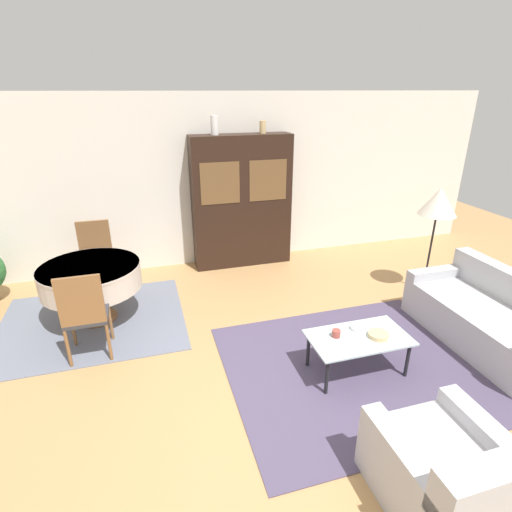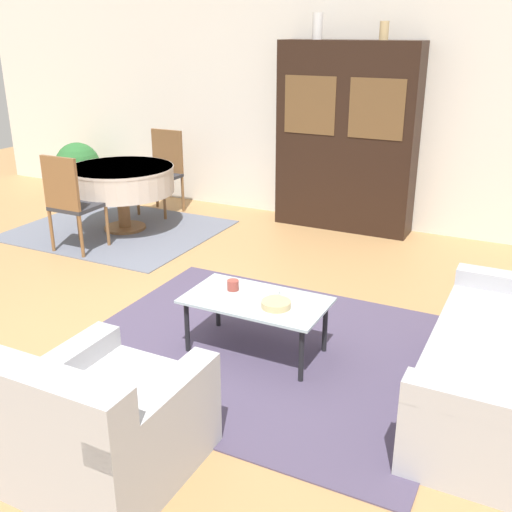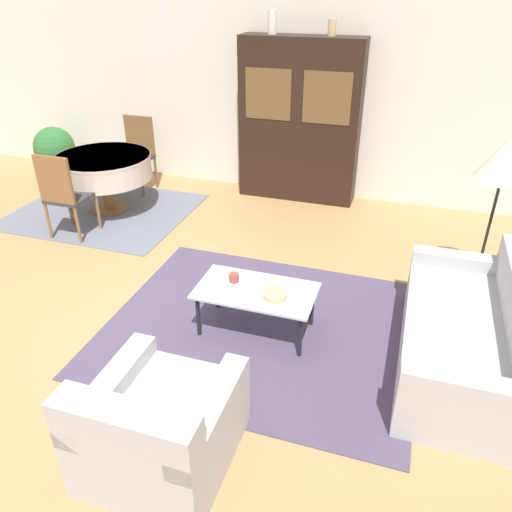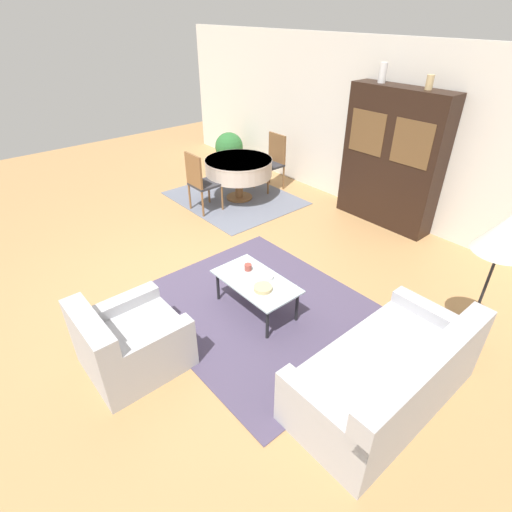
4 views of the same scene
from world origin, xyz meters
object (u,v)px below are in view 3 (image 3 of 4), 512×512
Objects in this scene: bowl_small at (266,281)px; vase_tall at (272,22)px; display_cabinet at (299,122)px; armchair at (159,429)px; dining_chair_near at (63,192)px; coffee_table at (256,294)px; potted_plant at (54,149)px; vase_short at (332,28)px; couch at (470,338)px; dining_chair_far at (137,150)px; floor_lamp at (505,162)px; bowl at (275,295)px; dining_table at (104,167)px; cup at (234,278)px.

vase_tall is (-0.85, 2.97, 1.79)m from bowl_small.
display_cabinet is at bearing 98.75° from bowl_small.
armchair is 4.64m from display_cabinet.
armchair is 0.89× the size of dining_chair_near.
coffee_table is 4.97m from potted_plant.
vase_short is (0.74, 0.00, -0.04)m from vase_tall.
dining_chair_near is at bearing 77.53° from couch.
dining_chair_far is 2.52m from vase_tall.
floor_lamp is 10.60× the size of bowl_small.
dining_table is at bearing 146.02° from bowl.
vase_tall is at bearing 179.87° from display_cabinet.
potted_plant is (-1.49, 0.08, -0.15)m from dining_chair_far.
bowl is at bearing 77.14° from armchair.
display_cabinet is at bearing 93.27° from armchair.
bowl is at bearing -17.23° from coffee_table.
floor_lamp reaches higher than couch.
vase_tall is 0.36× the size of potted_plant.
armchair is at bearing 129.60° from couch.
dining_table is at bearing 90.00° from dining_chair_near.
coffee_table is at bearing 84.44° from armchair.
armchair reaches higher than cup.
vase_short reaches higher than bowl.
couch is 9.60× the size of vase_short.
couch is 1.72m from coffee_table.
couch is 20.94× the size of cup.
armchair is 1.47m from bowl.
coffee_table is (0.14, 1.49, 0.08)m from armchair.
couch is 1.95m from cup.
floor_lamp is at bearing 3.99° from dining_chair_near.
dining_chair_near reaches higher than couch.
bowl_small is at bearing 67.84° from coffee_table.
couch is 4.48m from dining_chair_near.
floor_lamp is (2.01, 2.82, 1.01)m from armchair.
dining_chair_far is (-2.24, -0.41, -0.47)m from display_cabinet.
bowl_small is (-1.67, 0.07, 0.15)m from couch.
dining_chair_far reaches higher than bowl.
bowl_small is 0.52× the size of vase_tall.
bowl is (0.33, 1.43, 0.15)m from armchair.
bowl is at bearing -79.41° from display_cabinet.
floor_lamp is at bearing 31.31° from cup.
bowl is (-1.54, -0.11, 0.15)m from couch.
bowl is 0.27× the size of potted_plant.
potted_plant is at bearing 146.29° from coffee_table.
vase_short reaches higher than coffee_table.
vase_tall reaches higher than display_cabinet.
dining_chair_far is at bearing -169.54° from display_cabinet.
armchair reaches higher than bowl.
coffee_table is 3.69m from vase_tall.
couch is at bearing -50.29° from vase_tall.
vase_tall is (-0.98, 3.15, 1.79)m from bowl.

